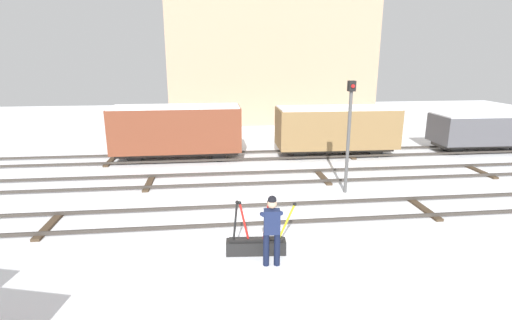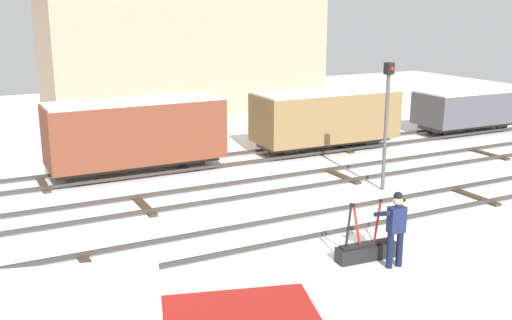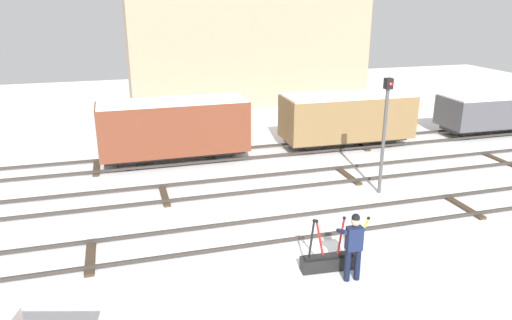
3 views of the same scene
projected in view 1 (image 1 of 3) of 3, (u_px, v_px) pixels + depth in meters
The scene contains 11 objects.
ground_plane at pixel (246, 218), 12.11m from camera, with size 60.00×60.00×0.00m, color white.
track_main_line at pixel (246, 215), 12.08m from camera, with size 44.00×1.94×0.18m.
track_siding_near at pixel (238, 179), 15.63m from camera, with size 44.00×1.94×0.18m.
track_siding_far at pixel (233, 156), 19.13m from camera, with size 44.00×1.94×0.18m.
switch_lever_frame at pixel (256, 244), 9.88m from camera, with size 1.78×0.47×1.45m.
rail_worker at pixel (272, 226), 9.15m from camera, with size 0.57×0.69×1.78m.
signal_post at pixel (349, 126), 13.73m from camera, with size 0.24×0.32×4.07m.
apartment_building at pixel (269, 33), 29.42m from camera, with size 15.33×6.31×13.12m.
freight_car_back_track at pixel (177, 130), 18.48m from camera, with size 6.07×2.10×2.62m.
freight_car_near_switch at pixel (336, 128), 19.36m from camera, with size 5.93×2.38×2.45m.
freight_car_far_end at pixel (482, 129), 20.28m from camera, with size 4.99×2.31×1.99m.
Camera 1 is at (-0.96, -11.18, 4.90)m, focal length 27.17 mm.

